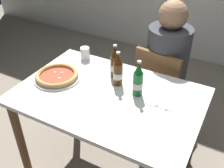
# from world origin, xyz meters

# --- Properties ---
(ground_plane) EXTENTS (8.00, 8.00, 0.00)m
(ground_plane) POSITION_xyz_m (0.00, 0.00, 0.00)
(ground_plane) COLOR gray
(dining_table_main) EXTENTS (1.20, 0.80, 0.75)m
(dining_table_main) POSITION_xyz_m (0.00, 0.00, 0.64)
(dining_table_main) COLOR silver
(dining_table_main) RESTS_ON ground_plane
(chair_behind_table) EXTENTS (0.45, 0.45, 0.85)m
(chair_behind_table) POSITION_xyz_m (0.17, 0.61, 0.48)
(chair_behind_table) COLOR brown
(chair_behind_table) RESTS_ON ground_plane
(diner_seated) EXTENTS (0.34, 0.34, 1.21)m
(diner_seated) POSITION_xyz_m (0.18, 0.66, 0.58)
(diner_seated) COLOR #2D3342
(diner_seated) RESTS_ON ground_plane
(pizza_margherita_near) EXTENTS (0.33, 0.33, 0.04)m
(pizza_margherita_near) POSITION_xyz_m (-0.41, -0.01, 0.77)
(pizza_margherita_near) COLOR white
(pizza_margherita_near) RESTS_ON dining_table_main
(beer_bottle_left) EXTENTS (0.07, 0.07, 0.25)m
(beer_bottle_left) POSITION_xyz_m (0.16, 0.09, 0.85)
(beer_bottle_left) COLOR #196B2D
(beer_bottle_left) RESTS_ON dining_table_main
(beer_bottle_center) EXTENTS (0.07, 0.07, 0.25)m
(beer_bottle_center) POSITION_xyz_m (-0.00, 0.13, 0.85)
(beer_bottle_center) COLOR #512D0F
(beer_bottle_center) RESTS_ON dining_table_main
(beer_bottle_right) EXTENTS (0.07, 0.07, 0.25)m
(beer_bottle_right) POSITION_xyz_m (-0.07, 0.21, 0.85)
(beer_bottle_right) COLOR #512D0F
(beer_bottle_right) RESTS_ON dining_table_main
(napkin_with_cutlery) EXTENTS (0.19, 0.19, 0.01)m
(napkin_with_cutlery) POSITION_xyz_m (0.34, 0.12, 0.75)
(napkin_with_cutlery) COLOR white
(napkin_with_cutlery) RESTS_ON dining_table_main
(paper_cup) EXTENTS (0.07, 0.07, 0.09)m
(paper_cup) POSITION_xyz_m (-0.39, 0.33, 0.80)
(paper_cup) COLOR white
(paper_cup) RESTS_ON dining_table_main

